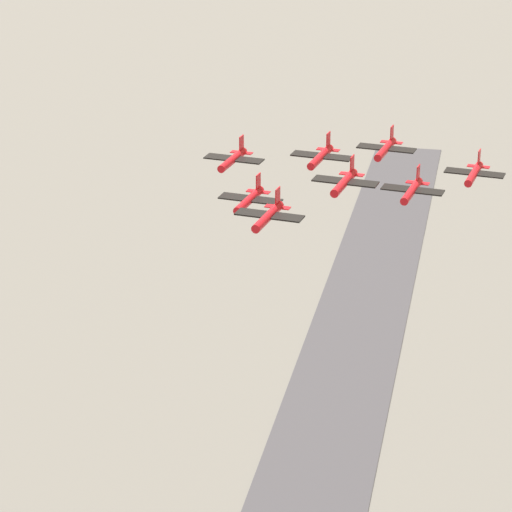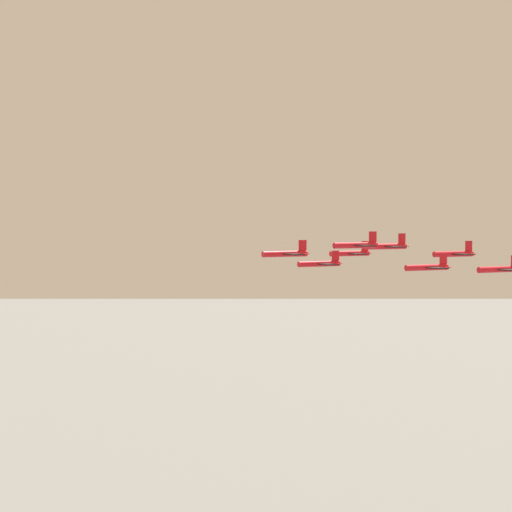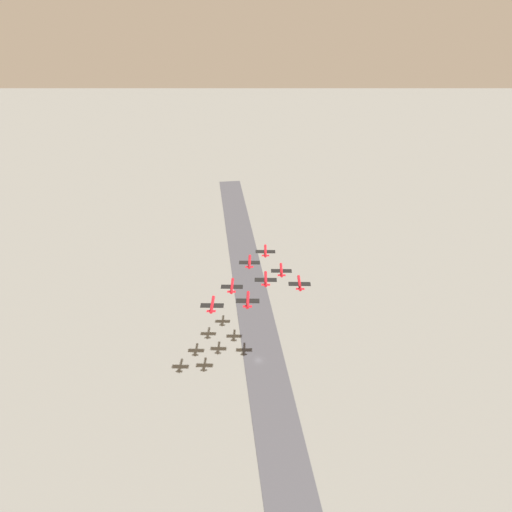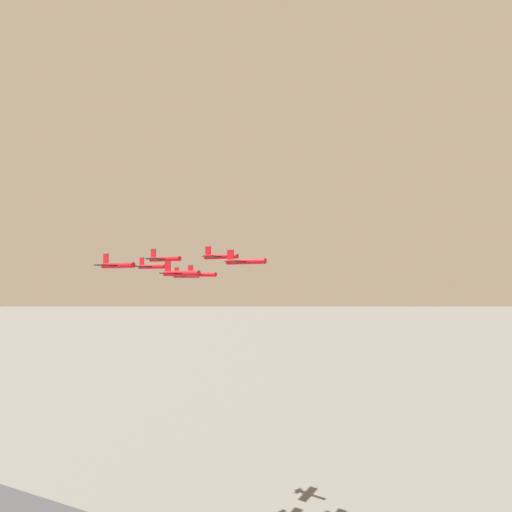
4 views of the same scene
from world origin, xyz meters
TOP-DOWN VIEW (x-y plane):
  - jet_0 at (-2.73, 2.26)m, footprint 10.34×10.09m
  - jet_1 at (12.07, 0.78)m, footprint 10.34×10.09m
  - jet_2 at (5.76, 14.47)m, footprint 10.34×10.09m
  - jet_3 at (26.86, -0.71)m, footprint 10.34×10.09m
  - jet_4 at (20.55, 12.99)m, footprint 10.34×10.09m
  - jet_5 at (14.24, 26.69)m, footprint 10.34×10.09m
  - jet_6 at (41.66, -2.20)m, footprint 10.34×10.09m
  - jet_7 at (35.35, 11.50)m, footprint 10.34×10.09m

SIDE VIEW (x-z plane):
  - jet_6 at x=41.66m, z-range 71.03..74.56m
  - jet_3 at x=26.86m, z-range 71.38..74.91m
  - jet_2 at x=5.76m, z-range 71.44..74.98m
  - jet_5 at x=14.24m, z-range 73.28..76.82m
  - jet_7 at x=35.35m, z-range 73.72..77.25m
  - jet_0 at x=-2.73m, z-range 74.16..77.70m
  - jet_4 at x=20.55m, z-range 75.36..78.90m
  - jet_1 at x=12.07m, z-range 76.01..79.54m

